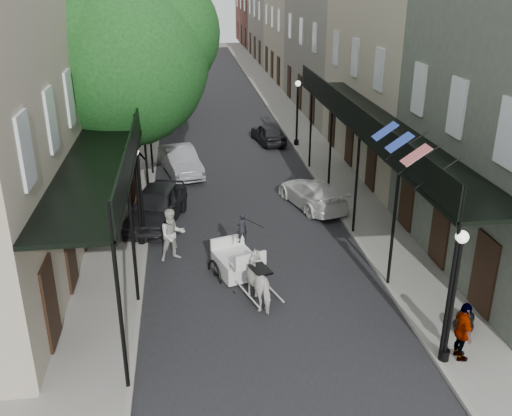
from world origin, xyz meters
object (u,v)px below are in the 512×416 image
object	(u,v)px
horse	(262,281)
car_left_near	(156,206)
pedestrian_walking	(172,235)
pedestrian_sidewalk_left	(136,157)
lamppost_right_near	(453,296)
lamppost_right_far	(297,112)
carriage	(232,245)
tree_near	(133,53)
car_right_far	(268,133)
lamppost_left	(138,195)
pedestrian_sidewalk_right	(463,332)
car_right_near	(312,193)
tree_far	(149,34)
car_left_far	(177,91)
car_left_mid	(181,161)

from	to	relation	value
horse	car_left_near	size ratio (longest dim) A/B	0.38
pedestrian_walking	pedestrian_sidewalk_left	distance (m)	9.58
lamppost_right_near	horse	world-z (taller)	lamppost_right_near
lamppost_right_far	carriage	size ratio (longest dim) A/B	1.52
pedestrian_walking	horse	bearing A→B (deg)	-68.32
lamppost_right_near	tree_near	bearing A→B (deg)	124.27
tree_near	car_right_far	world-z (taller)	tree_near
lamppost_left	pedestrian_sidewalk_right	size ratio (longest dim) A/B	2.24
car_right_far	car_right_near	bearing A→B (deg)	83.11
horse	tree_far	bearing A→B (deg)	-97.92
pedestrian_sidewalk_right	car_left_far	size ratio (longest dim) A/B	0.36
carriage	car_left_far	bearing A→B (deg)	75.67
pedestrian_walking	car_left_near	distance (m)	3.32
pedestrian_walking	pedestrian_sidewalk_right	size ratio (longest dim) A/B	1.16
carriage	lamppost_right_near	bearing A→B (deg)	-66.83
tree_far	lamppost_right_far	world-z (taller)	tree_far
car_right_near	pedestrian_sidewalk_right	bearing A→B (deg)	81.81
pedestrian_sidewalk_left	car_left_mid	distance (m)	2.20
lamppost_left	carriage	bearing A→B (deg)	-35.51
tree_near	horse	bearing A→B (deg)	-65.16
lamppost_right_near	pedestrian_sidewalk_left	xyz separation A→B (m)	(-8.88, 16.18, -1.14)
lamppost_right_near	pedestrian_sidewalk_left	world-z (taller)	lamppost_right_near
car_left_mid	lamppost_right_far	bearing A→B (deg)	17.55
lamppost_right_far	pedestrian_walking	xyz separation A→B (m)	(-7.03, -13.22, -1.09)
pedestrian_sidewalk_left	car_right_near	size ratio (longest dim) A/B	0.38
pedestrian_sidewalk_right	lamppost_left	bearing A→B (deg)	52.03
car_left_far	tree_far	bearing A→B (deg)	-122.93
tree_far	car_right_near	world-z (taller)	tree_far
horse	pedestrian_walking	bearing A→B (deg)	-67.85
car_left_mid	car_right_far	bearing A→B (deg)	30.59
lamppost_left	car_right_near	distance (m)	7.86
car_left_near	car_left_far	xyz separation A→B (m)	(0.82, 24.52, -0.13)
pedestrian_walking	tree_near	bearing A→B (deg)	84.73
pedestrian_sidewalk_right	tree_near	bearing A→B (deg)	40.49
car_left_mid	car_right_far	size ratio (longest dim) A/B	1.19
pedestrian_walking	pedestrian_sidewalk_left	xyz separation A→B (m)	(-1.85, 9.40, -0.05)
car_right_near	lamppost_right_far	bearing A→B (deg)	-112.80
car_left_near	pedestrian_sidewalk_left	bearing A→B (deg)	114.45
car_right_near	carriage	bearing A→B (deg)	37.32
tree_far	lamppost_right_far	distance (m)	11.05
horse	car_right_far	bearing A→B (deg)	-117.20
lamppost_left	pedestrian_sidewalk_left	world-z (taller)	lamppost_left
lamppost_right_far	car_left_near	bearing A→B (deg)	-127.67
car_left_near	tree_near	bearing A→B (deg)	119.12
tree_far	car_left_far	xyz separation A→B (m)	(1.46, 8.37, -5.20)
pedestrian_walking	car_right_near	distance (m)	7.30
tree_far	lamppost_right_far	size ratio (longest dim) A/B	2.32
car_left_near	car_right_far	distance (m)	12.60
lamppost_right_near	carriage	world-z (taller)	lamppost_right_near
tree_far	pedestrian_walking	distance (m)	20.04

